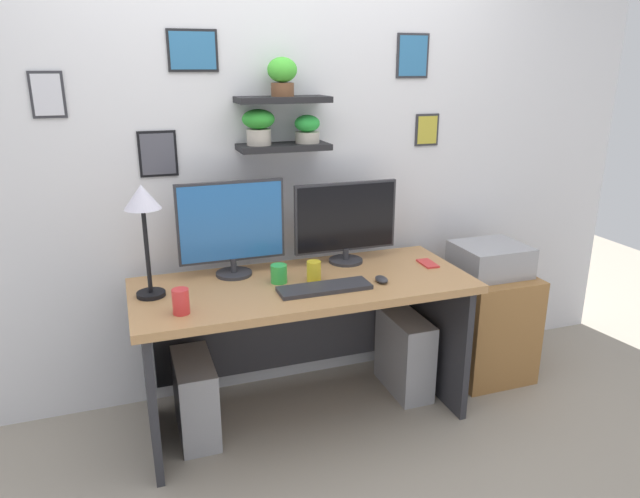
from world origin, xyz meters
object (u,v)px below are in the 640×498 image
(keyboard, at_px, (325,288))
(drawer_cabinet, at_px, (484,323))
(computer_tower_left, at_px, (195,398))
(pen_cup, at_px, (314,271))
(monitor_left, at_px, (231,226))
(desk_lamp, at_px, (143,210))
(printer, at_px, (490,259))
(computer_mouse, at_px, (381,279))
(cell_phone, at_px, (428,263))
(monitor_right, at_px, (346,221))
(desk, at_px, (301,317))
(coffee_mug, at_px, (279,274))
(computer_tower_right, at_px, (404,353))
(water_cup, at_px, (181,301))

(keyboard, xyz_separation_m, drawer_cabinet, (1.08, 0.23, -0.45))
(computer_tower_left, bearing_deg, pen_cup, -3.26)
(monitor_left, relative_size, desk_lamp, 1.02)
(printer, relative_size, computer_tower_left, 0.94)
(computer_mouse, xyz_separation_m, desk_lamp, (-1.07, 0.19, 0.39))
(desk_lamp, xyz_separation_m, cell_phone, (1.41, -0.03, -0.40))
(monitor_right, relative_size, computer_tower_left, 1.39)
(pen_cup, bearing_deg, drawer_cabinet, 5.50)
(monitor_left, distance_m, printer, 1.48)
(desk_lamp, bearing_deg, desk, -0.42)
(desk, xyz_separation_m, drawer_cabinet, (1.14, 0.05, -0.23))
(coffee_mug, distance_m, computer_tower_left, 0.74)
(keyboard, xyz_separation_m, computer_mouse, (0.29, 0.00, 0.01))
(monitor_right, relative_size, printer, 1.47)
(cell_phone, relative_size, computer_tower_left, 0.35)
(computer_tower_right, bearing_deg, coffee_mug, -177.31)
(desk, relative_size, drawer_cabinet, 2.64)
(water_cup, relative_size, printer, 0.29)
(coffee_mug, distance_m, pen_cup, 0.17)
(monitor_left, height_order, computer_mouse, monitor_left)
(desk, height_order, cell_phone, cell_phone)
(coffee_mug, bearing_deg, printer, 3.13)
(computer_mouse, bearing_deg, desk_lamp, 169.97)
(coffee_mug, relative_size, drawer_cabinet, 0.14)
(monitor_left, distance_m, coffee_mug, 0.33)
(monitor_left, bearing_deg, desk, -28.23)
(desk_lamp, bearing_deg, monitor_left, 20.85)
(printer, bearing_deg, computer_tower_left, -177.62)
(monitor_right, height_order, computer_tower_left, monitor_right)
(keyboard, distance_m, desk_lamp, 0.89)
(coffee_mug, bearing_deg, computer_tower_right, 2.69)
(drawer_cabinet, height_order, printer, printer)
(monitor_left, bearing_deg, monitor_right, -0.00)
(computer_tower_left, bearing_deg, coffee_mug, 0.22)
(cell_phone, xyz_separation_m, drawer_cabinet, (0.45, 0.07, -0.44))
(computer_mouse, height_order, pen_cup, pen_cup)
(printer, bearing_deg, pen_cup, -174.50)
(monitor_left, distance_m, pen_cup, 0.46)
(desk, distance_m, water_cup, 0.70)
(pen_cup, distance_m, computer_tower_left, 0.85)
(monitor_right, bearing_deg, printer, -7.76)
(desk_lamp, relative_size, drawer_cabinet, 0.83)
(pen_cup, xyz_separation_m, computer_tower_right, (0.56, 0.07, -0.58))
(computer_mouse, height_order, cell_phone, computer_mouse)
(monitor_right, distance_m, coffee_mug, 0.49)
(desk_lamp, relative_size, pen_cup, 5.17)
(desk, height_order, pen_cup, pen_cup)
(keyboard, distance_m, computer_tower_right, 0.79)
(desk, xyz_separation_m, water_cup, (-0.61, -0.24, 0.26))
(desk_lamp, distance_m, coffee_mug, 0.70)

